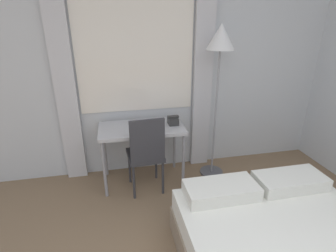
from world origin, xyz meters
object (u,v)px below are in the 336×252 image
desk_chair (146,151)px  standing_lamp (220,52)px  telephone (173,120)px  desk (142,132)px  book (149,127)px

desk_chair → standing_lamp: (0.90, 0.22, 1.05)m
desk_chair → standing_lamp: size_ratio=0.51×
telephone → desk_chair: bearing=-146.4°
desk → telephone: telephone is taller
desk_chair → telephone: bearing=29.7°
telephone → book: size_ratio=0.56×
standing_lamp → telephone: size_ratio=13.32×
telephone → standing_lamp: bearing=-2.7°
standing_lamp → desk_chair: bearing=-166.2°
standing_lamp → book: size_ratio=7.52×
desk_chair → book: size_ratio=3.82×
desk → standing_lamp: 1.30m
desk → telephone: bearing=0.8°
standing_lamp → telephone: 0.95m
desk → desk_chair: size_ratio=1.04×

